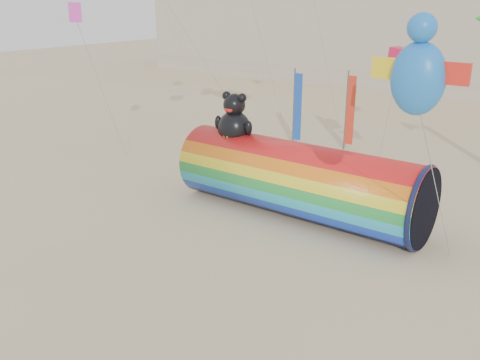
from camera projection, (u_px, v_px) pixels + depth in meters
The scene contains 3 objects.
ground at pixel (209, 241), 22.44m from camera, with size 160.00×160.00×0.00m, color #CCB58C.
windsock_assembly at pixel (298, 178), 24.57m from camera, with size 11.84×3.61×5.46m.
festival_banners at pixel (376, 113), 33.91m from camera, with size 12.47×3.00×5.20m.
Camera 1 is at (13.32, -15.44, 9.81)m, focal length 40.00 mm.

